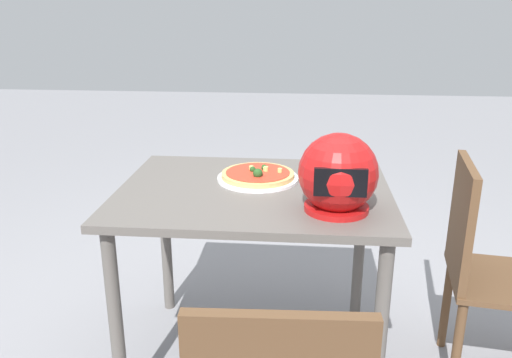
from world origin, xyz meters
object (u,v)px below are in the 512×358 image
at_px(dining_table, 254,213).
at_px(motorcycle_helmet, 338,175).
at_px(chair_side, 482,263).
at_px(pizza, 258,174).

relative_size(dining_table, motorcycle_helmet, 3.85).
distance_m(motorcycle_helmet, chair_side, 0.72).
relative_size(pizza, chair_side, 0.33).
height_order(dining_table, motorcycle_helmet, motorcycle_helmet).
xyz_separation_m(pizza, chair_side, (-0.88, 0.13, -0.29)).
bearing_deg(pizza, chair_side, 171.69).
relative_size(pizza, motorcycle_helmet, 1.09).
distance_m(dining_table, chair_side, 0.90).
relative_size(dining_table, chair_side, 1.16).
bearing_deg(motorcycle_helmet, pizza, -45.52).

